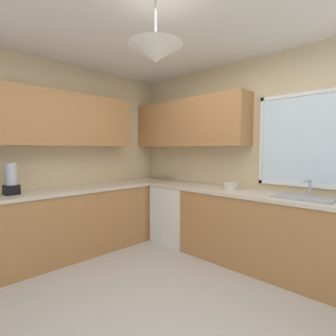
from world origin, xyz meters
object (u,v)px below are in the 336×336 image
Objects in this scene: dishwasher at (178,214)px; blender_appliance at (11,180)px; bowl at (230,186)px; sink_assembly at (305,197)px.

blender_appliance is at bearing -107.74° from dishwasher.
blender_appliance is (-0.66, -2.06, 0.63)m from dishwasher.
bowl is 0.47× the size of blender_appliance.
bowl is (0.89, 0.03, 0.51)m from dishwasher.
dishwasher is 2.35× the size of blender_appliance.
sink_assembly is 3.22m from blender_appliance.
sink_assembly is at bearing 0.44° from bowl.
bowl is at bearing -179.56° from sink_assembly.
blender_appliance is (-1.55, -2.09, 0.12)m from bowl.
blender_appliance reaches higher than dishwasher.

